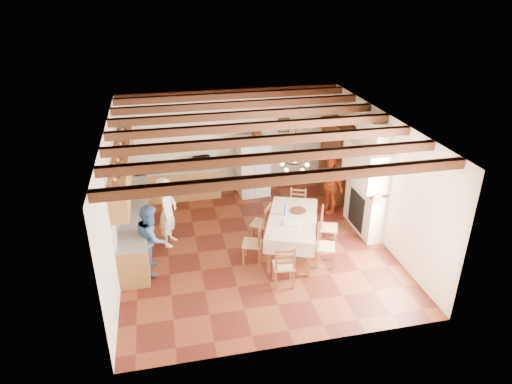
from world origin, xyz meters
The scene contains 31 objects.
floor centered at (0.00, 0.00, -0.01)m, with size 6.00×6.50×0.02m, color #481810.
ceiling centered at (0.00, 0.00, 3.01)m, with size 6.00×6.50×0.02m, color silver.
wall_back centered at (0.00, 3.26, 1.50)m, with size 6.00×0.02×3.00m, color #F1E3CE.
wall_front centered at (0.00, -3.26, 1.50)m, with size 6.00×0.02×3.00m, color #F1E3CE.
wall_left centered at (-3.01, 0.00, 1.50)m, with size 0.02×6.50×3.00m, color #F1E3CE.
wall_right centered at (3.01, 0.00, 1.50)m, with size 0.02×6.50×3.00m, color #F1E3CE.
ceiling_beams centered at (0.00, 0.00, 2.91)m, with size 6.00×6.30×0.16m, color #3C1D12, non-canonical shape.
lower_cabinets_left centered at (-2.70, 1.05, 0.43)m, with size 0.60×4.30×0.86m, color brown.
lower_cabinets_back centered at (-1.55, 2.95, 0.43)m, with size 2.30×0.60×0.86m, color brown.
countertop_left centered at (-2.70, 1.05, 0.88)m, with size 0.62×4.30×0.04m, color slate.
countertop_back centered at (-1.55, 2.95, 0.88)m, with size 2.34×0.62×0.04m, color slate.
backsplash_left centered at (-2.98, 1.05, 1.20)m, with size 0.03×4.30×0.60m, color silver.
backsplash_back centered at (-1.55, 3.23, 1.20)m, with size 2.30×0.03×0.60m, color silver.
upper_cabinets centered at (-2.83, 1.05, 1.85)m, with size 0.35×4.20×0.70m, color brown.
fireplace centered at (2.72, 0.20, 1.40)m, with size 0.56×1.60×2.80m, color beige, non-canonical shape.
wall_picture centered at (1.55, 3.23, 1.85)m, with size 0.34×0.03×0.42m, color #2F2417.
refrigerator centered at (0.55, 2.79, 0.85)m, with size 0.85×0.70×1.70m, color silver.
hutch centered at (2.75, 2.06, 1.11)m, with size 0.51×1.23×2.22m, color #3A190D, non-canonical shape.
dining_table centered at (0.77, -0.42, 0.80)m, with size 1.68×2.26×0.88m.
chandelier centered at (0.77, -0.42, 2.25)m, with size 0.47×0.47×0.03m, color black.
chair_left_near centered at (-0.18, -0.60, 0.48)m, with size 0.42×0.40×0.96m, color brown, non-canonical shape.
chair_left_far centered at (0.19, 0.22, 0.48)m, with size 0.42×0.40×0.96m, color brown, non-canonical shape.
chair_right_near centered at (1.33, -1.07, 0.48)m, with size 0.42×0.40×0.96m, color brown, non-canonical shape.
chair_right_far centered at (1.69, -0.32, 0.48)m, with size 0.42×0.40×0.96m, color brown, non-canonical shape.
chair_end_near centered at (0.27, -1.56, 0.48)m, with size 0.42×0.40×0.96m, color brown, non-canonical shape.
chair_end_far centered at (1.24, 0.74, 0.48)m, with size 0.42×0.40×0.96m, color brown, non-canonical shape.
person_man centered at (-1.93, 0.54, 0.85)m, with size 0.62×0.40×1.69m, color white.
person_woman_blue centered at (-2.31, -0.44, 0.77)m, with size 0.75×0.58×1.54m, color #3D65A3.
person_woman_red centered at (2.30, 1.26, 0.77)m, with size 0.90×0.38×1.54m, color #BA3F19.
microwave centered at (-0.86, 2.95, 1.03)m, with size 0.49×0.33×0.27m, color silver.
fridge_vase centered at (0.66, 2.79, 1.85)m, with size 0.29×0.29×0.31m, color #3A190D.
Camera 1 is at (-1.90, -8.91, 5.79)m, focal length 32.00 mm.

